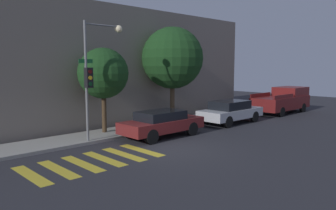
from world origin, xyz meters
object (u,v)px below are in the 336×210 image
Objects in this scene: sedan_near_corner at (162,123)px; pickup_truck at (283,100)px; sedan_middle at (231,111)px; tree_midblock at (172,58)px; traffic_light_pole at (95,66)px; tree_near_corner at (103,74)px.

pickup_truck reaches higher than sedan_near_corner.
sedan_middle is 4.90m from tree_midblock.
traffic_light_pole is 9.34m from sedan_middle.
tree_midblock is (-9.42, 2.52, 3.08)m from pickup_truck.
sedan_middle is (8.82, -1.27, -2.82)m from traffic_light_pole.
traffic_light_pole is at bearing 175.35° from pickup_truck.
tree_midblock reaches higher than sedan_near_corner.
sedan_middle is at bearing -18.35° from tree_near_corner.
tree_midblock is at bearing -0.00° from tree_near_corner.
traffic_light_pole is 1.01× the size of pickup_truck.
sedan_near_corner is 12.65m from pickup_truck.
sedan_near_corner is 0.75× the size of tree_midblock.
sedan_middle is at bearing -180.00° from pickup_truck.
tree_near_corner is (-7.60, 2.52, 2.43)m from sedan_middle.
tree_near_corner reaches higher than sedan_middle.
sedan_middle reaches higher than sedan_near_corner.
tree_midblock reaches higher than pickup_truck.
sedan_near_corner is at bearing -141.97° from tree_midblock.
sedan_near_corner is 0.97× the size of sedan_middle.
pickup_truck reaches higher than sedan_middle.
sedan_middle is 0.83× the size of pickup_truck.
pickup_truck is (12.65, 0.00, 0.24)m from sedan_near_corner.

